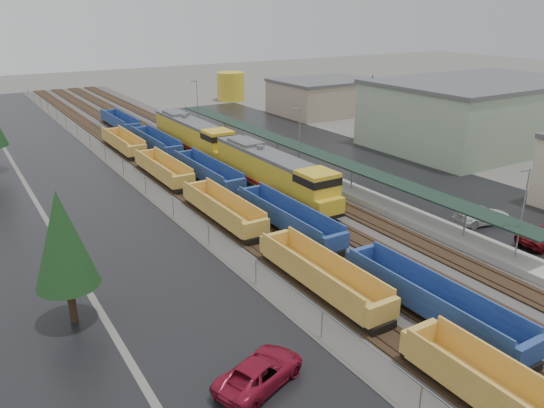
# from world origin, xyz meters

# --- Properties ---
(ballast_strip) EXTENTS (20.00, 160.00, 0.08)m
(ballast_strip) POSITION_xyz_m (0.00, 60.00, 0.04)
(ballast_strip) COLOR #302D2B
(ballast_strip) RESTS_ON ground
(trackbed) EXTENTS (14.60, 160.00, 0.22)m
(trackbed) POSITION_xyz_m (-0.00, 60.00, 0.16)
(trackbed) COLOR black
(trackbed) RESTS_ON ground
(west_parking_lot) EXTENTS (10.00, 160.00, 0.02)m
(west_parking_lot) POSITION_xyz_m (-15.00, 60.00, 0.01)
(west_parking_lot) COLOR black
(west_parking_lot) RESTS_ON ground
(east_commuter_lot) EXTENTS (16.00, 100.00, 0.02)m
(east_commuter_lot) POSITION_xyz_m (19.00, 50.00, 0.01)
(east_commuter_lot) COLOR black
(east_commuter_lot) RESTS_ON ground
(station_platform) EXTENTS (3.00, 80.00, 8.00)m
(station_platform) POSITION_xyz_m (9.50, 50.01, 0.73)
(station_platform) COLOR #9E9B93
(station_platform) RESTS_ON ground
(chainlink_fence) EXTENTS (0.08, 160.04, 2.02)m
(chainlink_fence) POSITION_xyz_m (-9.50, 58.44, 1.61)
(chainlink_fence) COLOR gray
(chainlink_fence) RESTS_ON ground
(industrial_buildings) EXTENTS (32.52, 75.30, 9.50)m
(industrial_buildings) POSITION_xyz_m (37.76, 45.85, 4.25)
(industrial_buildings) COLOR #C1AA93
(industrial_buildings) RESTS_ON ground
(distant_hills) EXTENTS (301.00, 140.00, 25.20)m
(distant_hills) POSITION_xyz_m (44.79, 210.68, 0.00)
(distant_hills) COLOR #495441
(distant_hills) RESTS_ON ground
(tree_west_near) EXTENTS (3.96, 3.96, 9.00)m
(tree_west_near) POSITION_xyz_m (-22.00, 30.00, 5.82)
(tree_west_near) COLOR #332316
(tree_west_near) RESTS_ON ground
(tree_east) EXTENTS (4.40, 4.40, 10.00)m
(tree_east) POSITION_xyz_m (28.00, 58.00, 6.47)
(tree_east) COLOR #332316
(tree_east) RESTS_ON ground
(locomotive_lead) EXTENTS (3.28, 21.60, 4.89)m
(locomotive_lead) POSITION_xyz_m (2.00, 43.84, 2.58)
(locomotive_lead) COLOR black
(locomotive_lead) RESTS_ON ground
(locomotive_trail) EXTENTS (3.28, 21.60, 4.89)m
(locomotive_trail) POSITION_xyz_m (2.00, 64.84, 2.58)
(locomotive_trail) COLOR black
(locomotive_trail) RESTS_ON ground
(well_string_yellow) EXTENTS (2.62, 90.89, 2.32)m
(well_string_yellow) POSITION_xyz_m (-6.00, 32.50, 1.16)
(well_string_yellow) COLOR gold
(well_string_yellow) RESTS_ON ground
(well_string_blue) EXTENTS (2.56, 116.87, 2.27)m
(well_string_blue) POSITION_xyz_m (-2.00, 35.22, 1.15)
(well_string_blue) COLOR navy
(well_string_blue) RESTS_ON ground
(storage_tank) EXTENTS (6.03, 6.03, 6.03)m
(storage_tank) POSITION_xyz_m (27.93, 103.33, 3.02)
(storage_tank) COLOR gold
(storage_tank) RESTS_ON ground
(parked_car_west_c) EXTENTS (4.38, 6.16, 1.56)m
(parked_car_west_c) POSITION_xyz_m (-14.89, 18.35, 0.78)
(parked_car_west_c) COLOR maroon
(parked_car_west_c) RESTS_ON ground
(parked_car_east_c) EXTENTS (3.57, 6.01, 1.63)m
(parked_car_east_c) POSITION_xyz_m (14.57, 26.98, 0.82)
(parked_car_east_c) COLOR white
(parked_car_east_c) RESTS_ON ground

